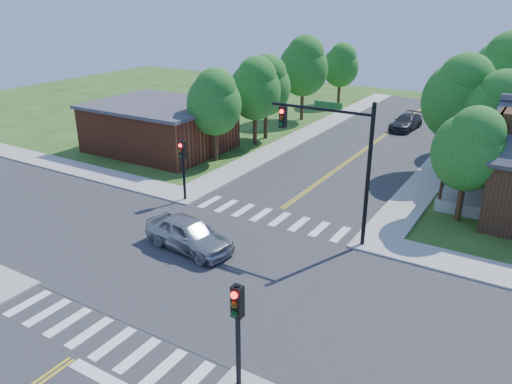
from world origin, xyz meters
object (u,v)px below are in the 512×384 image
Objects in this scene: car_dgrey at (406,123)px; signal_pole_nw at (183,159)px; car_silver at (189,235)px; signal_mast_ne at (336,148)px; signal_pole_se at (237,318)px.

signal_pole_nw is at bearing -100.94° from car_dgrey.
signal_pole_nw is 24.99m from car_dgrey.
signal_pole_nw is at bearing 48.12° from car_silver.
car_dgrey is (6.58, 24.03, -1.98)m from signal_pole_nw.
car_dgrey is (2.50, 28.73, -0.13)m from car_silver.
signal_mast_ne is 1.89× the size of signal_pole_se.
signal_mast_ne is 9.76m from signal_pole_nw.
signal_pole_nw is (-11.20, 11.20, 0.00)m from signal_pole_se.
signal_pole_se reaches higher than car_silver.
car_silver is 1.03× the size of car_dgrey.
signal_pole_se is 0.76× the size of car_silver.
signal_pole_se and signal_pole_nw have the same top height.
car_dgrey is at bearing 2.19° from car_silver.
signal_mast_ne is 8.24m from car_silver.
signal_mast_ne reaches higher than car_dgrey.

